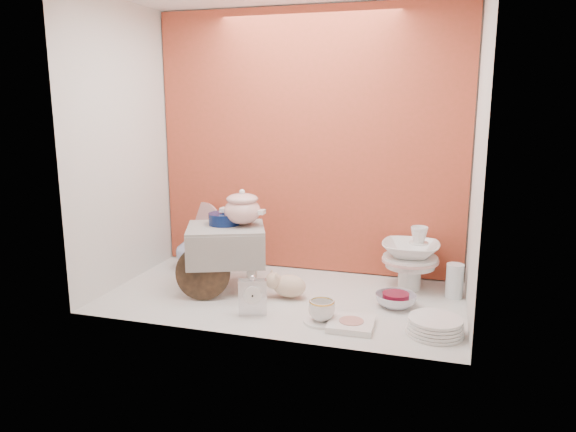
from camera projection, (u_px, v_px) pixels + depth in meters
name	position (u px, v px, depth m)	size (l,w,h in m)	color
ground	(283.00, 296.00, 2.76)	(1.80, 1.80, 0.00)	silver
niche_shell	(293.00, 112.00, 2.74)	(1.86, 1.03, 1.53)	#B8422E
step_stool	(226.00, 257.00, 2.85)	(0.40, 0.34, 0.34)	silver
soup_tureen	(242.00, 207.00, 2.82)	(0.24, 0.24, 0.20)	white
cobalt_bowl	(224.00, 219.00, 2.86)	(0.17, 0.17, 0.06)	#091846
floral_platter	(202.00, 232.00, 3.33)	(0.38, 0.08, 0.37)	silver
blue_white_vase	(197.00, 247.00, 3.21)	(0.25, 0.25, 0.26)	white
lacquer_tray	(203.00, 273.00, 2.71)	(0.28, 0.08, 0.27)	black
mantel_clock	(253.00, 295.00, 2.51)	(0.13, 0.05, 0.19)	silver
plush_pig	(289.00, 286.00, 2.73)	(0.22, 0.15, 0.13)	#D0B193
teacup_saucer	(322.00, 321.00, 2.44)	(0.16, 0.16, 0.01)	white
gold_rim_teacup	(322.00, 310.00, 2.43)	(0.12, 0.12, 0.09)	white
lattice_dish	(351.00, 324.00, 2.39)	(0.20, 0.20, 0.03)	white
dinner_plate_stack	(435.00, 326.00, 2.31)	(0.25, 0.25, 0.07)	white
crystal_bowl	(396.00, 300.00, 2.62)	(0.20, 0.20, 0.06)	silver
clear_glass_vase	(455.00, 281.00, 2.73)	(0.09, 0.09, 0.18)	silver
porcelain_tower	(410.00, 257.00, 2.85)	(0.30, 0.30, 0.34)	white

